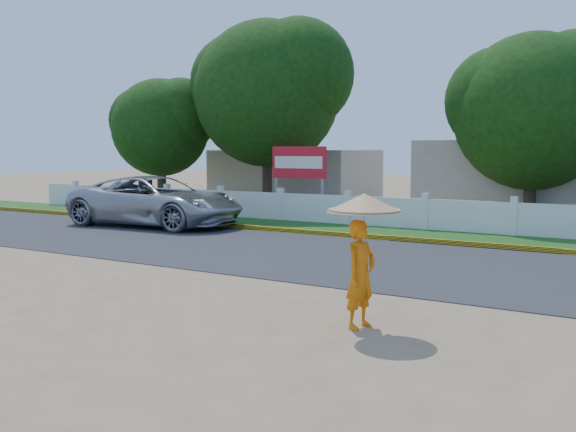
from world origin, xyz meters
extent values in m
plane|color=#9E8460|center=(0.00, 0.00, 0.00)|extent=(120.00, 120.00, 0.00)
cube|color=#38383A|center=(0.00, 4.50, 0.01)|extent=(60.00, 7.00, 0.02)
cube|color=#2D601E|center=(0.00, 9.75, 0.01)|extent=(60.00, 3.50, 0.03)
cube|color=yellow|center=(0.00, 8.05, 0.08)|extent=(40.00, 0.18, 0.16)
cube|color=silver|center=(0.00, 11.20, 0.55)|extent=(40.00, 0.10, 1.10)
cube|color=#B7AD99|center=(3.00, 18.00, 1.60)|extent=(10.00, 6.00, 3.20)
cube|color=#B7AD99|center=(-10.00, 19.00, 1.40)|extent=(8.00, 5.00, 2.80)
imported|color=#A6A9AE|center=(-8.89, 7.17, 0.92)|extent=(6.83, 3.49, 1.85)
imported|color=orange|center=(3.38, -1.33, 0.85)|extent=(0.51, 0.69, 1.71)
cylinder|color=gray|center=(3.43, -1.33, 1.51)|extent=(0.02, 0.02, 1.11)
cone|color=tan|center=(3.43, -1.33, 1.99)|extent=(1.17, 1.17, 0.28)
cylinder|color=gray|center=(-6.90, 12.30, 1.00)|extent=(0.12, 0.12, 2.00)
cylinder|color=gray|center=(-4.70, 12.30, 1.00)|extent=(0.12, 0.12, 2.00)
cube|color=red|center=(-5.80, 12.30, 2.30)|extent=(2.50, 0.12, 1.30)
cube|color=silver|center=(-5.80, 12.24, 2.30)|extent=(2.25, 0.02, 0.49)
cylinder|color=#473828|center=(-8.74, 14.40, 1.77)|extent=(0.44, 0.44, 3.53)
sphere|color=#1D4B11|center=(-8.74, 14.40, 5.36)|extent=(6.66, 6.66, 6.66)
cylinder|color=#473828|center=(2.82, 14.57, 1.31)|extent=(0.44, 0.44, 2.61)
sphere|color=#1D4B11|center=(2.82, 14.57, 4.20)|extent=(5.75, 5.75, 5.75)
cylinder|color=#473828|center=(-14.25, 13.30, 1.30)|extent=(0.44, 0.44, 2.59)
sphere|color=#1D4B11|center=(-14.25, 13.30, 3.90)|extent=(4.75, 4.75, 4.75)
camera|label=1|loc=(7.58, -10.35, 2.79)|focal=40.00mm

